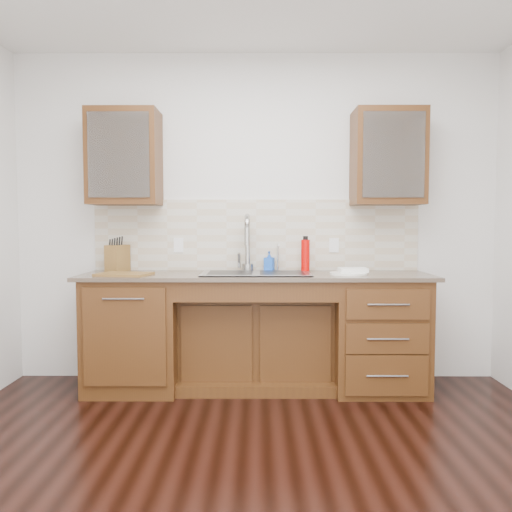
{
  "coord_description": "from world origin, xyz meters",
  "views": [
    {
      "loc": [
        0.02,
        -2.44,
        1.29
      ],
      "look_at": [
        0.0,
        1.4,
        1.05
      ],
      "focal_mm": 35.0,
      "sensor_mm": 36.0,
      "label": 1
    }
  ],
  "objects_px": {
    "knife_block": "(118,258)",
    "plate": "(349,273)",
    "cutting_board": "(124,274)",
    "soap_bottle": "(269,261)",
    "water_bottle": "(305,256)"
  },
  "relations": [
    {
      "from": "soap_bottle",
      "to": "plate",
      "type": "bearing_deg",
      "value": -9.03
    },
    {
      "from": "cutting_board",
      "to": "soap_bottle",
      "type": "bearing_deg",
      "value": 17.96
    },
    {
      "from": "soap_bottle",
      "to": "knife_block",
      "type": "height_order",
      "value": "knife_block"
    },
    {
      "from": "knife_block",
      "to": "plate",
      "type": "bearing_deg",
      "value": 11.24
    },
    {
      "from": "plate",
      "to": "knife_block",
      "type": "bearing_deg",
      "value": 171.77
    },
    {
      "from": "soap_bottle",
      "to": "cutting_board",
      "type": "xyz_separation_m",
      "value": [
        -1.1,
        -0.36,
        -0.07
      ]
    },
    {
      "from": "plate",
      "to": "knife_block",
      "type": "relative_size",
      "value": 1.33
    },
    {
      "from": "water_bottle",
      "to": "plate",
      "type": "xyz_separation_m",
      "value": [
        0.31,
        -0.22,
        -0.12
      ]
    },
    {
      "from": "water_bottle",
      "to": "knife_block",
      "type": "height_order",
      "value": "water_bottle"
    },
    {
      "from": "plate",
      "to": "knife_block",
      "type": "xyz_separation_m",
      "value": [
        -1.85,
        0.27,
        0.1
      ]
    },
    {
      "from": "plate",
      "to": "cutting_board",
      "type": "bearing_deg",
      "value": -177.8
    },
    {
      "from": "soap_bottle",
      "to": "cutting_board",
      "type": "relative_size",
      "value": 0.43
    },
    {
      "from": "plate",
      "to": "knife_block",
      "type": "distance_m",
      "value": 1.87
    },
    {
      "from": "plate",
      "to": "cutting_board",
      "type": "height_order",
      "value": "cutting_board"
    },
    {
      "from": "soap_bottle",
      "to": "water_bottle",
      "type": "bearing_deg",
      "value": 2.55
    }
  ]
}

